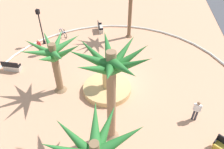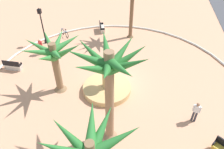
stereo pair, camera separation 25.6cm
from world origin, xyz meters
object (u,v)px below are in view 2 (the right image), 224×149
Objects in this scene: fountain at (107,87)px; palm_tree_near_fountain at (54,55)px; palm_tree_by_curb at (109,74)px; person_cyclist_photo at (196,111)px; bicycle_red_frame at (65,33)px; lamppost at (42,23)px; bench_north at (102,28)px; bench_east at (13,66)px; person_cyclist_helmet at (41,46)px.

palm_tree_near_fountain is at bearing -81.85° from fountain.
person_cyclist_photo is (-2.31, 5.31, -4.08)m from palm_tree_by_curb.
palm_tree_near_fountain is 9.50m from bicycle_red_frame.
palm_tree_near_fountain reaches higher than lamppost.
bicycle_red_frame is at bearing -140.65° from fountain.
bench_north is 15.05m from person_cyclist_photo.
bench_east is 5.42m from lamppost.
fountain is 8.48m from person_cyclist_helmet.
fountain is at bearing 61.58° from person_cyclist_helmet.
palm_tree_near_fountain is at bearing 33.08° from lamppost.
palm_tree_by_curb is at bearing 41.63° from lamppost.
palm_tree_by_curb is at bearing 46.26° from person_cyclist_helmet.
palm_tree_near_fountain is at bearing 18.70° from bicycle_red_frame.
bench_east is at bearing -101.03° from person_cyclist_photo.
lamppost reaches higher than bench_north.
fountain is 0.85× the size of palm_tree_near_fountain.
bench_east is 0.95× the size of person_cyclist_helmet.
bicycle_red_frame is at bearing 143.09° from lamppost.
palm_tree_near_fountain is 2.65× the size of person_cyclist_photo.
person_cyclist_helmet is at bearing -118.42° from fountain.
lamppost is at bearing -118.89° from person_cyclist_photo.
person_cyclist_photo is at bearing 67.05° from person_cyclist_helmet.
palm_tree_near_fountain is at bearing -97.38° from person_cyclist_photo.
fountain is 2.25× the size of bench_north.
lamppost reaches higher than bicycle_red_frame.
palm_tree_by_curb reaches higher than person_cyclist_photo.
lamppost reaches higher than person_cyclist_photo.
palm_tree_near_fountain is at bearing -4.93° from bench_north.
fountain is 10.31m from lamppost.
bench_north is at bearing 142.31° from person_cyclist_helmet.
fountain is at bearing 15.49° from bench_north.
palm_tree_near_fountain reaches higher than person_cyclist_photo.
person_cyclist_helmet reaches higher than person_cyclist_photo.
lamppost is at bearing -146.92° from palm_tree_near_fountain.
palm_tree_near_fountain reaches higher than person_cyclist_helmet.
bench_north is at bearing 126.68° from lamppost.
bench_east is (-5.28, -9.91, -4.67)m from palm_tree_by_curb.
person_cyclist_photo is at bearing 113.52° from palm_tree_by_curb.
fountain is at bearing 98.15° from palm_tree_near_fountain.
bench_north is at bearing -164.68° from palm_tree_by_curb.
palm_tree_near_fountain is 1.14× the size of lamppost.
palm_tree_by_curb is at bearing 52.99° from palm_tree_near_fountain.
palm_tree_by_curb is 15.16m from bicycle_red_frame.
bicycle_red_frame is (-12.20, -7.71, -4.64)m from palm_tree_by_curb.
lamppost is (-10.29, -9.15, -2.74)m from palm_tree_by_curb.
person_cyclist_helmet is 15.05m from person_cyclist_photo.
fountain reaches higher than person_cyclist_helmet.
palm_tree_by_curb is at bearing 32.28° from bicycle_red_frame.
bench_north is 1.00× the size of person_cyclist_helmet.
person_cyclist_photo is at bearing 61.11° from lamppost.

